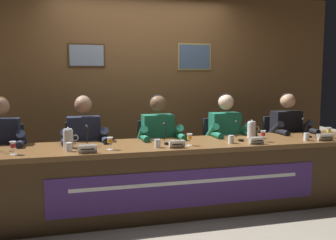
{
  "coord_description": "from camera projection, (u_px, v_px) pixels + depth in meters",
  "views": [
    {
      "loc": [
        -1.05,
        -3.89,
        1.46
      ],
      "look_at": [
        0.0,
        0.0,
        0.98
      ],
      "focal_mm": 40.98,
      "sensor_mm": 36.0,
      "label": 1
    }
  ],
  "objects": [
    {
      "name": "ground_plane",
      "position": [
        168.0,
        209.0,
        4.18
      ],
      "size": [
        12.0,
        12.0,
        0.0
      ],
      "primitive_type": "plane",
      "color": "gray"
    },
    {
      "name": "wall_back_panelled",
      "position": [
        142.0,
        86.0,
        5.39
      ],
      "size": [
        5.78,
        0.14,
        2.6
      ],
      "color": "brown",
      "rests_on": "ground_plane"
    },
    {
      "name": "conference_table",
      "position": [
        171.0,
        165.0,
        4.0
      ],
      "size": [
        4.58,
        0.8,
        0.73
      ],
      "color": "brown",
      "rests_on": "ground_plane"
    },
    {
      "name": "chair_far_left",
      "position": [
        5.0,
        167.0,
        4.24
      ],
      "size": [
        0.44,
        0.44,
        0.9
      ],
      "color": "black",
      "rests_on": "ground_plane"
    },
    {
      "name": "panelist_far_left",
      "position": [
        1.0,
        146.0,
        4.02
      ],
      "size": [
        0.51,
        0.48,
        1.23
      ],
      "color": "black",
      "rests_on": "ground_plane"
    },
    {
      "name": "juice_glass_far_left",
      "position": [
        13.0,
        145.0,
        3.49
      ],
      "size": [
        0.06,
        0.06,
        0.12
      ],
      "color": "white",
      "rests_on": "conference_table"
    },
    {
      "name": "chair_left",
      "position": [
        84.0,
        163.0,
        4.46
      ],
      "size": [
        0.44,
        0.44,
        0.9
      ],
      "color": "black",
      "rests_on": "ground_plane"
    },
    {
      "name": "panelist_left",
      "position": [
        84.0,
        142.0,
        4.24
      ],
      "size": [
        0.51,
        0.48,
        1.23
      ],
      "color": "black",
      "rests_on": "ground_plane"
    },
    {
      "name": "nameplate_left",
      "position": [
        87.0,
        149.0,
        3.57
      ],
      "size": [
        0.18,
        0.06,
        0.08
      ],
      "color": "white",
      "rests_on": "conference_table"
    },
    {
      "name": "juice_glass_left",
      "position": [
        110.0,
        141.0,
        3.72
      ],
      "size": [
        0.06,
        0.06,
        0.12
      ],
      "color": "white",
      "rests_on": "conference_table"
    },
    {
      "name": "water_cup_left",
      "position": [
        69.0,
        148.0,
        3.64
      ],
      "size": [
        0.06,
        0.06,
        0.08
      ],
      "color": "silver",
      "rests_on": "conference_table"
    },
    {
      "name": "microphone_left",
      "position": [
        87.0,
        140.0,
        3.87
      ],
      "size": [
        0.06,
        0.17,
        0.22
      ],
      "color": "black",
      "rests_on": "conference_table"
    },
    {
      "name": "chair_center",
      "position": [
        156.0,
        159.0,
        4.68
      ],
      "size": [
        0.44,
        0.44,
        0.9
      ],
      "color": "black",
      "rests_on": "ground_plane"
    },
    {
      "name": "panelist_center",
      "position": [
        159.0,
        139.0,
        4.46
      ],
      "size": [
        0.51,
        0.48,
        1.23
      ],
      "color": "black",
      "rests_on": "ground_plane"
    },
    {
      "name": "nameplate_center",
      "position": [
        177.0,
        144.0,
        3.82
      ],
      "size": [
        0.16,
        0.06,
        0.08
      ],
      "color": "white",
      "rests_on": "conference_table"
    },
    {
      "name": "juice_glass_center",
      "position": [
        189.0,
        137.0,
        3.94
      ],
      "size": [
        0.06,
        0.06,
        0.12
      ],
      "color": "white",
      "rests_on": "conference_table"
    },
    {
      "name": "water_cup_center",
      "position": [
        157.0,
        144.0,
        3.84
      ],
      "size": [
        0.06,
        0.06,
        0.08
      ],
      "color": "silver",
      "rests_on": "conference_table"
    },
    {
      "name": "microphone_center",
      "position": [
        166.0,
        137.0,
        4.04
      ],
      "size": [
        0.06,
        0.17,
        0.22
      ],
      "color": "black",
      "rests_on": "conference_table"
    },
    {
      "name": "chair_right",
      "position": [
        221.0,
        155.0,
        4.9
      ],
      "size": [
        0.44,
        0.44,
        0.9
      ],
      "color": "black",
      "rests_on": "ground_plane"
    },
    {
      "name": "panelist_right",
      "position": [
        227.0,
        136.0,
        4.68
      ],
      "size": [
        0.51,
        0.48,
        1.23
      ],
      "color": "black",
      "rests_on": "ground_plane"
    },
    {
      "name": "nameplate_right",
      "position": [
        257.0,
        141.0,
        4.02
      ],
      "size": [
        0.16,
        0.06,
        0.08
      ],
      "color": "white",
      "rests_on": "conference_table"
    },
    {
      "name": "juice_glass_right",
      "position": [
        263.0,
        134.0,
        4.17
      ],
      "size": [
        0.06,
        0.06,
        0.12
      ],
      "color": "white",
      "rests_on": "conference_table"
    },
    {
      "name": "water_cup_right",
      "position": [
        231.0,
        140.0,
        4.09
      ],
      "size": [
        0.06,
        0.06,
        0.08
      ],
      "color": "silver",
      "rests_on": "conference_table"
    },
    {
      "name": "microphone_right",
      "position": [
        239.0,
        134.0,
        4.25
      ],
      "size": [
        0.06,
        0.17,
        0.22
      ],
      "color": "black",
      "rests_on": "conference_table"
    },
    {
      "name": "chair_far_right",
      "position": [
        280.0,
        151.0,
        5.12
      ],
      "size": [
        0.44,
        0.44,
        0.9
      ],
      "color": "black",
      "rests_on": "ground_plane"
    },
    {
      "name": "panelist_far_right",
      "position": [
        289.0,
        133.0,
        4.9
      ],
      "size": [
        0.51,
        0.48,
        1.23
      ],
      "color": "black",
      "rests_on": "ground_plane"
    },
    {
      "name": "nameplate_far_right",
      "position": [
        325.0,
        137.0,
        4.25
      ],
      "size": [
        0.19,
        0.06,
        0.08
      ],
      "color": "white",
      "rests_on": "conference_table"
    },
    {
      "name": "juice_glass_far_right",
      "position": [
        329.0,
        131.0,
        4.42
      ],
      "size": [
        0.06,
        0.06,
        0.12
      ],
      "color": "white",
      "rests_on": "conference_table"
    },
    {
      "name": "water_cup_far_right",
      "position": [
        306.0,
        137.0,
        4.26
      ],
      "size": [
        0.06,
        0.06,
        0.08
      ],
      "color": "silver",
      "rests_on": "conference_table"
    },
    {
      "name": "microphone_far_right",
      "position": [
        307.0,
        131.0,
        4.5
      ],
      "size": [
        0.06,
        0.17,
        0.22
      ],
      "color": "black",
      "rests_on": "conference_table"
    },
    {
      "name": "water_pitcher_left_side",
      "position": [
        68.0,
        138.0,
        3.82
      ],
      "size": [
        0.15,
        0.1,
        0.21
      ],
      "color": "silver",
      "rests_on": "conference_table"
    },
    {
      "name": "water_pitcher_right_side",
      "position": [
        252.0,
        130.0,
        4.44
      ],
      "size": [
        0.15,
        0.1,
        0.21
      ],
      "color": "silver",
      "rests_on": "conference_table"
    }
  ]
}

